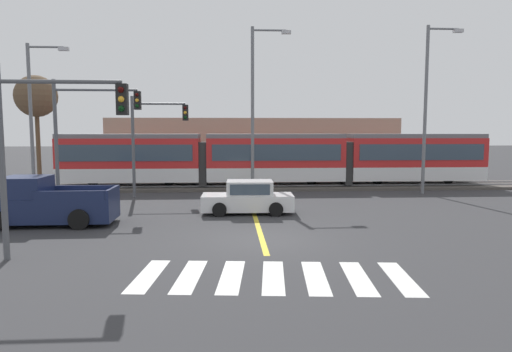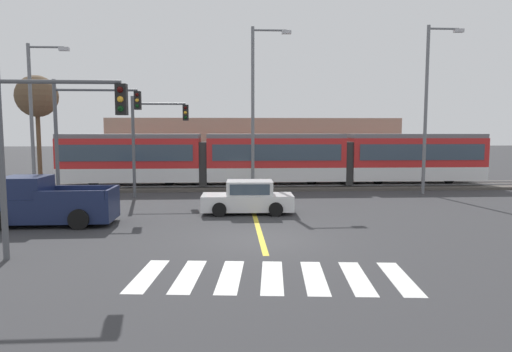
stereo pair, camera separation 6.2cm
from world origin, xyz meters
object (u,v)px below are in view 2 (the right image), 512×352
at_px(light_rail_tram, 275,157).
at_px(bare_tree_far_west, 37,97).
at_px(street_lamp_west, 35,110).
at_px(traffic_light_mid_left, 85,124).
at_px(pickup_truck, 43,204).
at_px(street_lamp_centre, 256,101).
at_px(traffic_light_far_left, 152,131).
at_px(sedan_crossing, 248,198).
at_px(traffic_light_near_left, 45,132).
at_px(street_lamp_east, 429,101).

relative_size(light_rail_tram, bare_tree_far_west, 3.52).
height_order(street_lamp_west, bare_tree_far_west, street_lamp_west).
height_order(light_rail_tram, street_lamp_west, street_lamp_west).
distance_m(traffic_light_mid_left, street_lamp_west, 5.96).
xyz_separation_m(light_rail_tram, pickup_truck, (-10.57, -11.57, -1.20)).
bearing_deg(street_lamp_west, traffic_light_mid_left, -45.82).
distance_m(street_lamp_west, street_lamp_centre, 12.84).
bearing_deg(traffic_light_mid_left, traffic_light_far_left, 52.73).
relative_size(light_rail_tram, street_lamp_west, 3.19).
bearing_deg(street_lamp_west, sedan_crossing, -27.65).
bearing_deg(sedan_crossing, pickup_truck, -165.41).
height_order(traffic_light_mid_left, street_lamp_centre, street_lamp_centre).
relative_size(street_lamp_west, street_lamp_centre, 0.88).
distance_m(traffic_light_near_left, street_lamp_east, 21.81).
xyz_separation_m(pickup_truck, street_lamp_east, (19.44, 8.16, 4.75)).
bearing_deg(street_lamp_centre, sedan_crossing, -96.46).
bearing_deg(pickup_truck, traffic_light_far_left, 68.11).
relative_size(sedan_crossing, pickup_truck, 0.78).
height_order(traffic_light_far_left, street_lamp_west, street_lamp_west).
bearing_deg(light_rail_tram, traffic_light_near_left, -116.62).
xyz_separation_m(sedan_crossing, bare_tree_far_west, (-15.28, 14.54, 5.63)).
bearing_deg(pickup_truck, street_lamp_centre, 44.39).
bearing_deg(street_lamp_east, pickup_truck, -157.21).
height_order(pickup_truck, bare_tree_far_west, bare_tree_far_west).
distance_m(sedan_crossing, street_lamp_east, 13.50).
bearing_deg(light_rail_tram, traffic_light_far_left, -153.03).
relative_size(sedan_crossing, traffic_light_mid_left, 0.67).
bearing_deg(light_rail_tram, street_lamp_west, -167.81).
relative_size(sedan_crossing, traffic_light_near_left, 0.74).
height_order(traffic_light_mid_left, bare_tree_far_west, bare_tree_far_west).
bearing_deg(pickup_truck, street_lamp_east, 22.79).
bearing_deg(sedan_crossing, street_lamp_east, 28.42).
xyz_separation_m(sedan_crossing, traffic_light_far_left, (-5.25, 5.60, 3.10)).
distance_m(sedan_crossing, traffic_light_far_left, 8.28).
bearing_deg(pickup_truck, sedan_crossing, 14.59).
bearing_deg(traffic_light_mid_left, street_lamp_east, 11.63).
height_order(light_rail_tram, bare_tree_far_west, bare_tree_far_west).
bearing_deg(traffic_light_far_left, traffic_light_near_left, -94.04).
bearing_deg(street_lamp_west, pickup_truck, -66.62).
distance_m(traffic_light_mid_left, traffic_light_near_left, 9.52).
relative_size(traffic_light_near_left, bare_tree_far_west, 0.72).
bearing_deg(bare_tree_far_west, sedan_crossing, -43.57).
xyz_separation_m(pickup_truck, traffic_light_near_left, (2.22, -5.09, 2.92)).
height_order(street_lamp_west, street_lamp_east, street_lamp_east).
xyz_separation_m(traffic_light_mid_left, traffic_light_far_left, (2.68, 3.52, -0.37)).
bearing_deg(street_lamp_west, traffic_light_far_left, -5.96).
relative_size(street_lamp_centre, street_lamp_east, 1.00).
bearing_deg(bare_tree_far_west, traffic_light_near_left, -67.31).
height_order(light_rail_tram, traffic_light_far_left, traffic_light_far_left).
xyz_separation_m(pickup_truck, street_lamp_centre, (9.14, 8.95, 4.76)).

